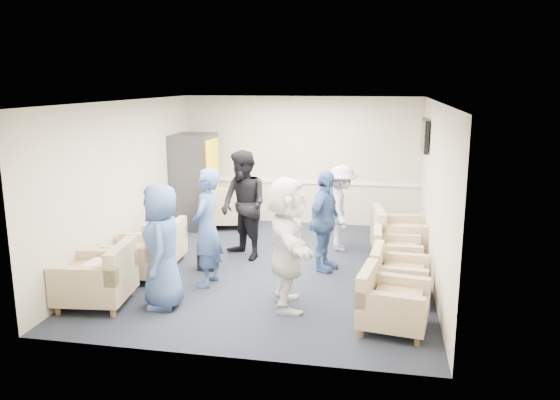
% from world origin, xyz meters
% --- Properties ---
extents(floor, '(6.00, 6.00, 0.00)m').
position_xyz_m(floor, '(0.00, 0.00, 0.00)').
color(floor, black).
rests_on(floor, ground).
extents(ceiling, '(6.00, 6.00, 0.00)m').
position_xyz_m(ceiling, '(0.00, 0.00, 2.70)').
color(ceiling, silver).
rests_on(ceiling, back_wall).
extents(back_wall, '(5.00, 0.02, 2.70)m').
position_xyz_m(back_wall, '(0.00, 3.00, 1.35)').
color(back_wall, beige).
rests_on(back_wall, floor).
extents(front_wall, '(5.00, 0.02, 2.70)m').
position_xyz_m(front_wall, '(0.00, -3.00, 1.35)').
color(front_wall, beige).
rests_on(front_wall, floor).
extents(left_wall, '(0.02, 6.00, 2.70)m').
position_xyz_m(left_wall, '(-2.50, 0.00, 1.35)').
color(left_wall, beige).
rests_on(left_wall, floor).
extents(right_wall, '(0.02, 6.00, 2.70)m').
position_xyz_m(right_wall, '(2.50, 0.00, 1.35)').
color(right_wall, beige).
rests_on(right_wall, floor).
extents(chair_rail, '(4.98, 0.04, 0.06)m').
position_xyz_m(chair_rail, '(0.00, 2.98, 0.90)').
color(chair_rail, white).
rests_on(chair_rail, back_wall).
extents(tv, '(0.10, 1.00, 0.58)m').
position_xyz_m(tv, '(2.44, 1.80, 2.05)').
color(tv, black).
rests_on(tv, right_wall).
extents(armchair_left_near, '(1.01, 1.01, 0.73)m').
position_xyz_m(armchair_left_near, '(-2.02, -1.91, 0.36)').
color(armchair_left_near, tan).
rests_on(armchair_left_near, floor).
extents(armchair_left_mid, '(0.90, 0.90, 0.67)m').
position_xyz_m(armchair_left_mid, '(-1.92, -0.83, 0.34)').
color(armchair_left_mid, tan).
rests_on(armchair_left_mid, floor).
extents(armchair_left_far, '(0.83, 0.83, 0.63)m').
position_xyz_m(armchair_left_far, '(-1.89, -0.11, 0.31)').
color(armchair_left_far, tan).
rests_on(armchair_left_far, floor).
extents(armchair_right_near, '(0.92, 0.92, 0.65)m').
position_xyz_m(armchair_right_near, '(1.85, -1.94, 0.32)').
color(armchair_right_near, tan).
rests_on(armchair_right_near, floor).
extents(armchair_right_midnear, '(0.84, 0.84, 0.62)m').
position_xyz_m(armchair_right_midnear, '(1.95, -0.93, 0.31)').
color(armchair_right_midnear, tan).
rests_on(armchair_right_midnear, floor).
extents(armchair_right_midfar, '(0.76, 0.76, 0.60)m').
position_xyz_m(armchair_right_midfar, '(1.94, 0.15, 0.30)').
color(armchair_right_midfar, tan).
rests_on(armchair_right_midfar, floor).
extents(armchair_right_far, '(1.03, 1.03, 0.73)m').
position_xyz_m(armchair_right_far, '(1.99, 0.98, 0.36)').
color(armchair_right_far, tan).
rests_on(armchair_right_far, floor).
extents(armchair_corner, '(1.15, 1.15, 0.75)m').
position_xyz_m(armchair_corner, '(-1.35, 2.39, 0.38)').
color(armchair_corner, tan).
rests_on(armchair_corner, floor).
extents(vending_machine, '(0.79, 0.93, 1.95)m').
position_xyz_m(vending_machine, '(-2.09, 2.23, 0.98)').
color(vending_machine, '#46454C').
rests_on(vending_machine, floor).
extents(backpack, '(0.32, 0.23, 0.52)m').
position_xyz_m(backpack, '(-1.02, -0.27, 0.27)').
color(backpack, black).
rests_on(backpack, floor).
extents(pillow, '(0.33, 0.43, 0.12)m').
position_xyz_m(pillow, '(-2.03, -1.92, 0.54)').
color(pillow, white).
rests_on(pillow, armchair_left_near).
extents(person_front_left, '(0.76, 0.95, 1.69)m').
position_xyz_m(person_front_left, '(-1.15, -1.78, 0.85)').
color(person_front_left, '#3A568D').
rests_on(person_front_left, floor).
extents(person_mid_left, '(0.46, 0.67, 1.77)m').
position_xyz_m(person_mid_left, '(-0.81, -0.90, 0.88)').
color(person_mid_left, '#3A568D').
rests_on(person_mid_left, floor).
extents(person_back_left, '(1.15, 1.13, 1.87)m').
position_xyz_m(person_back_left, '(-0.59, 0.43, 0.94)').
color(person_back_left, black).
rests_on(person_back_left, floor).
extents(person_back_right, '(0.68, 1.06, 1.55)m').
position_xyz_m(person_back_right, '(1.01, 1.20, 0.78)').
color(person_back_right, silver).
rests_on(person_back_right, floor).
extents(person_mid_right, '(0.68, 1.03, 1.63)m').
position_xyz_m(person_mid_right, '(0.83, 0.07, 0.82)').
color(person_mid_right, '#3A568D').
rests_on(person_mid_right, floor).
extents(person_front_right, '(0.93, 1.75, 1.80)m').
position_xyz_m(person_front_right, '(0.51, -1.50, 0.90)').
color(person_front_right, white).
rests_on(person_front_right, floor).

